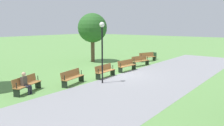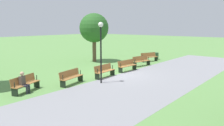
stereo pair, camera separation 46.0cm
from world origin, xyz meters
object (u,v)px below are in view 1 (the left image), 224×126
Objects in this scene: bench_4 at (72,77)px; bench_0 at (147,57)px; bench_3 at (105,71)px; bench_2 at (127,65)px; person_seated at (25,82)px; lamp_post at (102,41)px; bench_5 at (27,84)px; trash_bin at (155,56)px; bench_1 at (140,61)px; tree_2 at (92,28)px.

bench_0 is at bearing 172.29° from bench_4.
bench_3 is 2.80m from bench_4.
person_seated is at bearing -2.10° from bench_2.
lamp_post is (-1.39, 1.29, 2.22)m from bench_4.
trash_bin is (-15.36, -0.00, -0.10)m from bench_5.
bench_4 is at bearing 11.53° from bench_1.
bench_4 is 2.79m from bench_5.
bench_3 is at bearing 3.84° from bench_2.
trash_bin is (-9.89, -1.11, -0.10)m from bench_3.
tree_2 is 8.82m from lamp_post.
bench_3 is 7.75m from tree_2.
bench_0 is 2.79m from bench_1.
bench_3 is 1.61× the size of person_seated.
bench_2 is 0.99× the size of bench_5.
bench_4 is 0.51× the size of lamp_post.
bench_2 is at bearing 153.15° from bench_5.
lamp_post is at bearing 31.06° from bench_0.
lamp_post is 11.68m from trash_bin.
bench_0 is at bearing 0.09° from trash_bin.
bench_5 is at bearing -26.80° from bench_4.
bench_1 is 2.80m from bench_2.
bench_1 is 1.00× the size of bench_4.
bench_1 is 8.34m from bench_4.
bench_1 is 11.06m from bench_5.
bench_0 is 1.01× the size of bench_3.
bench_4 is 2.95m from person_seated.
bench_0 is 1.63m from trash_bin.
lamp_post is (1.38, 0.91, 2.22)m from bench_3.
bench_2 is 2.55× the size of trash_bin.
bench_1 and bench_4 have the same top height.
bench_1 is at bearing 9.70° from trash_bin.
bench_2 is 8.52m from person_seated.
bench_1 is at bearing 179.97° from bench_3.
tree_2 is (-1.94, -5.41, 2.89)m from bench_2.
tree_2 reaches higher than bench_1.
bench_1 and bench_2 have the same top height.
bench_3 is 0.50× the size of lamp_post.
bench_2 is at bearing 19.16° from bench_1.
bench_3 is at bearing 160.84° from bench_4.
bench_2 is 0.40× the size of tree_2.
bench_1 is 5.87m from tree_2.
tree_2 is at bearing -69.14° from bench_1.
bench_2 is 7.18m from trash_bin.
bench_0 is at bearing 160.79° from bench_5.
trash_bin is at bearing -160.69° from bench_0.
trash_bin is at bearing -169.81° from lamp_post.
lamp_post reaches higher than person_seated.
tree_2 is at bearing -134.03° from lamp_post.
bench_2 is 8.34m from bench_5.
trash_bin is (-1.62, -0.00, -0.10)m from bench_0.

